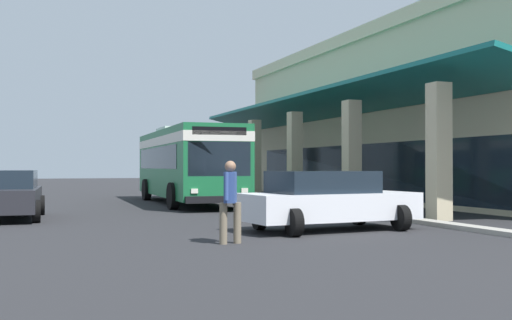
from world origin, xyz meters
TOP-DOWN VIEW (x-y plane):
  - ground at (0.00, 8.00)m, footprint 120.00×120.00m
  - curb_strip at (2.08, 3.12)m, footprint 31.04×0.50m
  - plaza_building at (2.08, 12.75)m, footprint 26.17×14.79m
  - transit_bus at (1.52, -0.67)m, footprint 11.30×3.12m
  - parked_sedan_white at (13.81, -0.18)m, footprint 2.70×4.54m
  - parked_sedan_charcoal at (7.46, -7.70)m, footprint 4.51×2.21m
  - pedestrian at (15.51, -3.27)m, footprint 0.59×0.48m
  - potted_palm at (-4.42, 4.05)m, footprint 1.98×1.96m

SIDE VIEW (x-z plane):
  - ground at x=0.00m, z-range 0.00..0.00m
  - curb_strip at x=2.08m, z-range 0.00..0.12m
  - potted_palm at x=-4.42m, z-range -0.81..2.06m
  - parked_sedan_white at x=13.81m, z-range 0.02..1.49m
  - parked_sedan_charcoal at x=7.46m, z-range 0.02..1.49m
  - pedestrian at x=15.51m, z-range 0.11..1.81m
  - transit_bus at x=1.52m, z-range 0.18..3.52m
  - plaza_building at x=2.08m, z-range 0.00..7.96m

